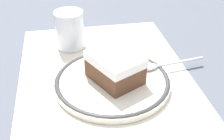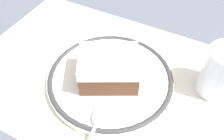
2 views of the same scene
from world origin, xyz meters
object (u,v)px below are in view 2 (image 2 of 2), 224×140
at_px(cake_slice, 111,69).
at_px(spoon, 95,127).
at_px(cup, 221,74).
at_px(plate, 112,79).

relative_size(cake_slice, spoon, 0.85).
xyz_separation_m(cake_slice, cup, (-0.17, -0.07, -0.00)).
bearing_deg(cup, plate, 22.60).
relative_size(spoon, cup, 1.66).
relative_size(cake_slice, cup, 1.41).
height_order(spoon, cup, cup).
height_order(cake_slice, cup, cup).
xyz_separation_m(plate, cup, (-0.17, -0.07, 0.03)).
xyz_separation_m(plate, spoon, (-0.02, 0.10, 0.01)).
relative_size(plate, cup, 2.58).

